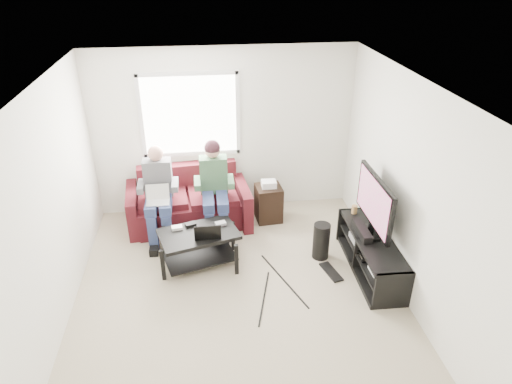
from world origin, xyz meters
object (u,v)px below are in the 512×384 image
at_px(sofa, 189,204).
at_px(tv, 375,203).
at_px(coffee_table, 199,241).
at_px(subwoofer, 321,241).
at_px(end_table, 269,202).
at_px(tv_stand, 371,255).

relative_size(sofa, tv, 1.74).
xyz_separation_m(coffee_table, subwoofer, (1.66, -0.05, -0.11)).
bearing_deg(sofa, subwoofer, -33.03).
distance_m(coffee_table, end_table, 1.51).
bearing_deg(tv, tv_stand, -88.53).
distance_m(sofa, subwoofer, 2.15).
bearing_deg(subwoofer, end_table, 117.35).
xyz_separation_m(sofa, end_table, (1.24, -0.08, -0.02)).
relative_size(sofa, subwoofer, 3.68).
bearing_deg(subwoofer, tv_stand, -32.57).
xyz_separation_m(coffee_table, tv_stand, (2.23, -0.42, -0.14)).
bearing_deg(end_table, subwoofer, -62.65).
distance_m(tv_stand, tv, 0.75).
bearing_deg(tv, coffee_table, 171.89).
relative_size(tv_stand, end_table, 2.29).
relative_size(coffee_table, subwoofer, 2.18).
bearing_deg(tv_stand, end_table, 127.99).
bearing_deg(end_table, tv_stand, -52.01).
xyz_separation_m(sofa, subwoofer, (1.80, -1.17, -0.06)).
xyz_separation_m(tv, end_table, (-1.13, 1.36, -0.67)).
relative_size(subwoofer, end_table, 0.77).
bearing_deg(end_table, coffee_table, -136.47).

